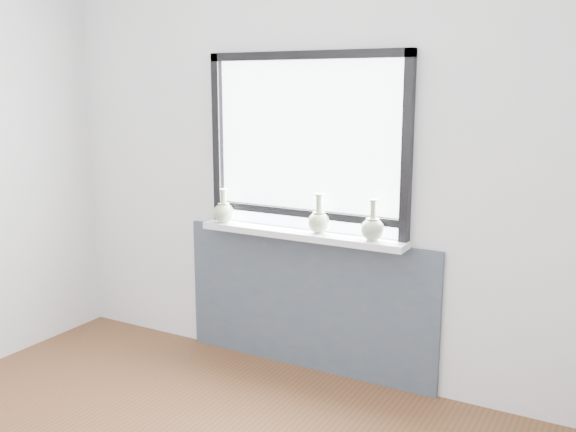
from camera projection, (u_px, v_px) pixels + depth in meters
The scene contains 7 objects.
back_wall at pixel (309, 163), 3.84m from camera, with size 3.60×0.02×2.60m, color silver.
apron_panel at pixel (306, 302), 3.99m from camera, with size 1.70×0.03×0.86m, color #404A55.
windowsill at pixel (301, 234), 3.84m from camera, with size 1.32×0.18×0.04m, color silver.
window at pixel (306, 140), 3.78m from camera, with size 1.30×0.06×1.05m.
vase_a at pixel (224, 212), 4.06m from camera, with size 0.13×0.13×0.22m.
vase_b at pixel (319, 220), 3.78m from camera, with size 0.14×0.14×0.24m.
vase_c at pixel (373, 228), 3.59m from camera, with size 0.14×0.14×0.23m.
Camera 1 is at (1.75, -1.60, 1.76)m, focal length 40.00 mm.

